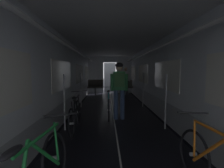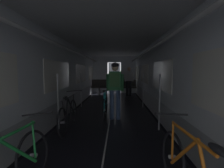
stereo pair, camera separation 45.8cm
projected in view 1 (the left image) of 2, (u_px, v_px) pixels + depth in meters
The scene contains 7 objects.
train_car_shell at pixel (113, 64), 5.49m from camera, with size 3.14×12.34×2.57m.
bench_seat_far_left at pixel (96, 86), 10.01m from camera, with size 0.98×0.51×0.95m.
bench_seat_far_right at pixel (125, 86), 10.07m from camera, with size 0.98×0.51×0.95m.
bicycle_black at pixel (75, 115), 4.05m from camera, with size 0.44×1.69×0.95m.
person_cyclist_aisle at pixel (119, 84), 4.92m from camera, with size 0.54×0.40×1.73m.
bicycle_teal_in_aisle at pixel (109, 105), 5.23m from camera, with size 0.44×1.69×0.93m.
person_standing_near_bench at pixel (126, 79), 9.66m from camera, with size 0.53×0.23×1.69m.
Camera 1 is at (-0.22, -1.92, 1.48)m, focal length 26.18 mm.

